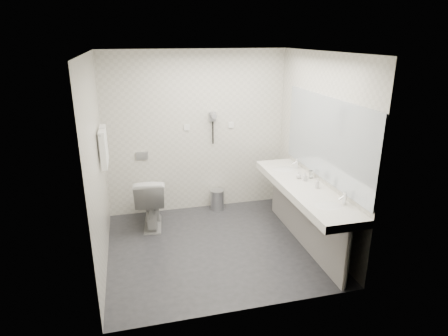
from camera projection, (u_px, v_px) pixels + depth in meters
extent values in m
plane|color=#27272C|center=(216.00, 246.00, 5.16)|extent=(2.80, 2.80, 0.00)
plane|color=silver|center=(214.00, 52.00, 4.34)|extent=(2.80, 2.80, 0.00)
plane|color=beige|center=(197.00, 133.00, 5.94)|extent=(2.80, 0.00, 2.80)
plane|color=beige|center=(246.00, 198.00, 3.56)|extent=(2.80, 0.00, 2.80)
plane|color=beige|center=(97.00, 166.00, 4.43)|extent=(0.00, 2.60, 2.60)
plane|color=beige|center=(318.00, 150.00, 5.07)|extent=(0.00, 2.60, 2.60)
cube|color=silver|center=(304.00, 189.00, 4.97)|extent=(0.55, 2.20, 0.10)
cube|color=gray|center=(303.00, 218.00, 5.12)|extent=(0.03, 2.15, 0.75)
cylinder|color=silver|center=(347.00, 260.00, 4.17)|extent=(0.06, 0.06, 0.75)
cylinder|color=silver|center=(276.00, 189.00, 6.08)|extent=(0.06, 0.06, 0.75)
cube|color=#B2BCC6|center=(326.00, 139.00, 4.82)|extent=(0.02, 2.20, 1.05)
ellipsoid|color=silver|center=(329.00, 207.00, 4.36)|extent=(0.40, 0.31, 0.05)
ellipsoid|color=silver|center=(284.00, 170.00, 5.56)|extent=(0.40, 0.31, 0.05)
cylinder|color=silver|center=(345.00, 198.00, 4.38)|extent=(0.04, 0.04, 0.15)
cylinder|color=silver|center=(297.00, 163.00, 5.57)|extent=(0.04, 0.04, 0.15)
imported|color=beige|center=(305.00, 177.00, 5.09)|extent=(0.05, 0.05, 0.11)
imported|color=beige|center=(299.00, 175.00, 5.18)|extent=(0.10, 0.10, 0.09)
imported|color=beige|center=(317.00, 183.00, 4.84)|extent=(0.06, 0.06, 0.13)
cylinder|color=silver|center=(311.00, 174.00, 5.19)|extent=(0.07, 0.07, 0.10)
imported|color=silver|center=(151.00, 201.00, 5.62)|extent=(0.51, 0.80, 0.78)
cube|color=#B2B5BA|center=(142.00, 156.00, 5.83)|extent=(0.18, 0.02, 0.12)
cylinder|color=#B2B5BA|center=(217.00, 200.00, 6.22)|extent=(0.27, 0.27, 0.32)
cylinder|color=#B2B5BA|center=(217.00, 191.00, 6.17)|extent=(0.23, 0.23, 0.02)
cylinder|color=silver|center=(101.00, 130.00, 4.84)|extent=(0.02, 0.62, 0.02)
cube|color=white|center=(103.00, 150.00, 4.79)|extent=(0.07, 0.24, 0.48)
cube|color=white|center=(104.00, 144.00, 5.05)|extent=(0.07, 0.24, 0.48)
cube|color=gray|center=(213.00, 117.00, 5.89)|extent=(0.10, 0.04, 0.14)
cylinder|color=gray|center=(214.00, 116.00, 5.82)|extent=(0.08, 0.14, 0.08)
cylinder|color=black|center=(213.00, 133.00, 5.96)|extent=(0.02, 0.02, 0.35)
cube|color=silver|center=(187.00, 127.00, 5.86)|extent=(0.09, 0.02, 0.09)
cube|color=silver|center=(231.00, 125.00, 6.02)|extent=(0.09, 0.02, 0.09)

